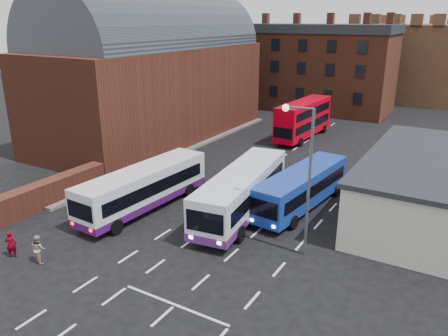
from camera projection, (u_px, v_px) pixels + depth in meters
The scene contains 13 objects.
ground at pixel (138, 251), 25.67m from camera, with size 180.00×180.00×0.00m, color black.
railway_station at pixel (153, 70), 47.75m from camera, with size 12.00×28.00×16.00m.
forecourt_wall at pixel (49, 192), 31.93m from camera, with size 1.20×10.00×1.80m, color #602B1E.
cream_building at pixel (447, 189), 29.14m from camera, with size 10.40×16.40×4.25m.
brick_terrace at pixel (313, 72), 64.21m from camera, with size 22.00×10.00×11.00m, color brown.
castle_keep at pixel (421, 61), 74.53m from camera, with size 22.00×22.00×12.00m, color brown.
bus_white_outbound at pixel (144, 185), 30.80m from camera, with size 3.25×11.18×3.02m.
bus_white_inbound at pixel (242, 189), 29.83m from camera, with size 4.12×11.94×3.19m.
bus_blue at pixel (302, 186), 30.96m from camera, with size 3.47×10.54×2.82m.
bus_red_double at pixel (303, 119), 49.08m from camera, with size 2.99×10.60×4.20m.
street_lamp at pixel (304, 169), 23.69m from camera, with size 1.75×0.50×8.67m.
pedestrian_red at pixel (11, 244), 24.76m from camera, with size 0.59×0.39×1.62m, color maroon.
pedestrian_beige at pixel (38, 249), 24.23m from camera, with size 0.81×0.63×1.66m, color tan.
Camera 1 is at (15.95, -16.93, 12.96)m, focal length 35.00 mm.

